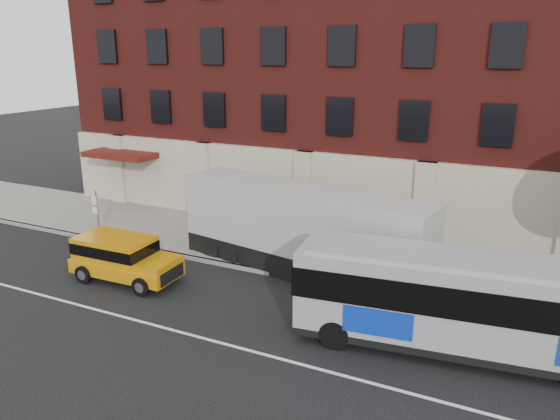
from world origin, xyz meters
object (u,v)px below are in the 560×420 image
at_px(city_bus, 487,304).
at_px(yellow_suv, 121,256).
at_px(shipping_container, 302,232).
at_px(sign_pole, 97,212).

xyz_separation_m(city_bus, yellow_suv, (-13.77, -0.36, -0.71)).
relative_size(city_bus, yellow_suv, 2.48).
bearing_deg(shipping_container, sign_pole, -176.46).
distance_m(city_bus, shipping_container, 8.25).
bearing_deg(yellow_suv, city_bus, 1.50).
height_order(sign_pole, city_bus, city_bus).
distance_m(sign_pole, shipping_container, 10.59).
relative_size(city_bus, shipping_container, 1.04).
distance_m(yellow_suv, shipping_container, 7.38).
xyz_separation_m(yellow_suv, shipping_container, (6.28, 3.80, 0.79)).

